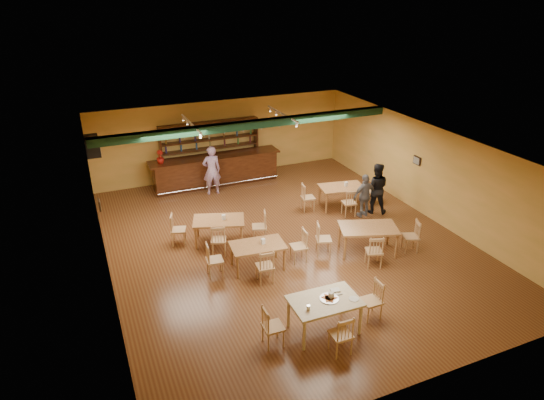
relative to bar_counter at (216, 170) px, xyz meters
name	(u,v)px	position (x,y,z in m)	size (l,w,h in m)	color
floor	(286,242)	(0.56, -5.15, -0.56)	(12.00, 12.00, 0.00)	#572F18
ceiling_beam	(251,125)	(0.56, -2.35, 2.31)	(10.00, 0.30, 0.25)	black
track_rail_left	(191,124)	(-1.24, -1.75, 2.38)	(0.05, 2.50, 0.05)	white
track_rail_right	(283,114)	(1.96, -1.75, 2.38)	(0.05, 2.50, 0.05)	white
ac_unit	(93,146)	(-4.24, -0.95, 1.79)	(0.34, 0.70, 0.48)	white
picture_left	(99,205)	(-4.41, -4.15, 1.14)	(0.04, 0.34, 0.28)	black
picture_right	(417,160)	(5.53, -4.65, 1.14)	(0.04, 0.34, 0.28)	black
bar_counter	(216,170)	(0.00, 0.00, 0.00)	(4.97, 0.85, 1.13)	black
back_bar_hutch	(210,151)	(0.00, 0.63, 0.57)	(3.85, 0.40, 2.28)	black
poinsettia	(160,157)	(-2.04, 0.00, 0.81)	(0.27, 0.27, 0.48)	#B41910
dining_table_a	(219,231)	(-1.25, -4.37, -0.20)	(1.47, 0.88, 0.74)	olive
dining_table_b	(341,196)	(3.34, -3.64, -0.19)	(1.49, 0.89, 0.74)	olive
dining_table_c	(258,256)	(-0.72, -6.14, -0.21)	(1.43, 0.86, 0.71)	olive
dining_table_d	(367,240)	(2.44, -6.58, -0.17)	(1.60, 0.96, 0.80)	olive
near_table	(324,315)	(-0.33, -9.07, -0.16)	(1.50, 0.97, 0.80)	tan
pizza_tray	(329,299)	(-0.22, -9.07, 0.25)	(0.40, 0.40, 0.01)	silver
parmesan_shaker	(308,308)	(-0.81, -9.24, 0.29)	(0.07, 0.07, 0.11)	#EAE5C6
napkin_stack	(335,290)	(0.05, -8.86, 0.25)	(0.20, 0.15, 0.03)	white
pizza_server	(335,295)	(-0.06, -9.02, 0.26)	(0.32, 0.09, 0.00)	silver
side_plate	(354,299)	(0.26, -9.29, 0.25)	(0.22, 0.22, 0.01)	white
patron_bar	(212,170)	(-0.40, -0.83, 0.34)	(0.66, 0.43, 1.81)	#9353B4
patron_right_a	(376,188)	(4.14, -4.44, 0.30)	(0.84, 0.65, 1.72)	black
patron_right_b	(365,196)	(3.64, -4.58, 0.17)	(0.86, 0.36, 1.47)	slate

